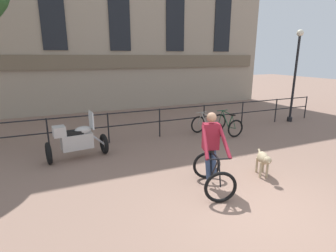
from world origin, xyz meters
TOP-DOWN VIEW (x-y plane):
  - ground_plane at (0.00, 0.00)m, footprint 60.00×60.00m
  - canal_railing at (-0.00, 5.20)m, footprint 15.05×0.05m
  - cyclist_with_bike at (-0.36, 1.15)m, footprint 0.99×1.32m
  - dog at (1.11, 1.11)m, footprint 0.48×0.81m
  - parked_motorcycle at (-2.99, 4.13)m, footprint 1.74×0.83m
  - parked_bicycle_near_lamp at (1.60, 4.54)m, footprint 0.76×1.17m
  - parked_bicycle_mid_left at (2.51, 4.54)m, footprint 0.66×1.11m
  - street_lamp at (6.32, 5.00)m, footprint 0.28×0.28m

SIDE VIEW (x-z plane):
  - ground_plane at x=0.00m, z-range 0.00..0.00m
  - parked_bicycle_near_lamp at x=1.60m, z-range -0.07..0.79m
  - parked_bicycle_mid_left at x=2.51m, z-range -0.07..0.79m
  - dog at x=1.11m, z-range 0.13..0.76m
  - parked_motorcycle at x=-2.99m, z-range -0.11..1.24m
  - canal_railing at x=0.00m, z-range 0.18..1.23m
  - cyclist_with_bike at x=-0.36m, z-range -0.09..1.61m
  - street_lamp at x=6.32m, z-range 0.26..4.23m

